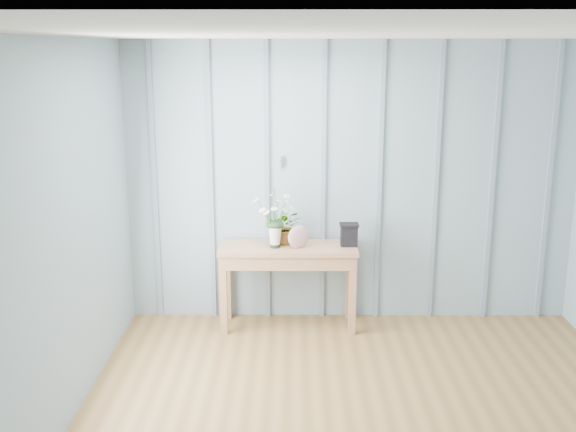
{
  "coord_description": "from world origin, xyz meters",
  "views": [
    {
      "loc": [
        -0.52,
        -3.63,
        2.43
      ],
      "look_at": [
        -0.56,
        1.94,
        1.03
      ],
      "focal_mm": 42.0,
      "sensor_mm": 36.0,
      "label": 1
    }
  ],
  "objects_px": {
    "daisy_vase": "(275,211)",
    "felt_disc_vessel": "(299,237)",
    "carved_box": "(349,234)",
    "sideboard": "(288,258)"
  },
  "relations": [
    {
      "from": "daisy_vase",
      "to": "carved_box",
      "type": "relative_size",
      "value": 2.63
    },
    {
      "from": "felt_disc_vessel",
      "to": "daisy_vase",
      "type": "bearing_deg",
      "value": 146.66
    },
    {
      "from": "sideboard",
      "to": "felt_disc_vessel",
      "type": "xyz_separation_m",
      "value": [
        0.09,
        -0.07,
        0.22
      ]
    },
    {
      "from": "daisy_vase",
      "to": "felt_disc_vessel",
      "type": "bearing_deg",
      "value": -5.31
    },
    {
      "from": "felt_disc_vessel",
      "to": "carved_box",
      "type": "height_order",
      "value": "felt_disc_vessel"
    },
    {
      "from": "carved_box",
      "to": "daisy_vase",
      "type": "bearing_deg",
      "value": -174.94
    },
    {
      "from": "sideboard",
      "to": "daisy_vase",
      "type": "relative_size",
      "value": 2.29
    },
    {
      "from": "felt_disc_vessel",
      "to": "carved_box",
      "type": "distance_m",
      "value": 0.45
    },
    {
      "from": "carved_box",
      "to": "felt_disc_vessel",
      "type": "bearing_deg",
      "value": -170.25
    },
    {
      "from": "daisy_vase",
      "to": "felt_disc_vessel",
      "type": "height_order",
      "value": "daisy_vase"
    }
  ]
}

